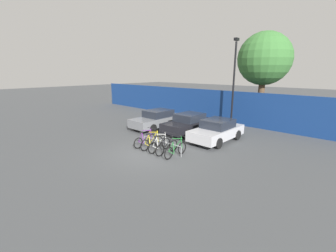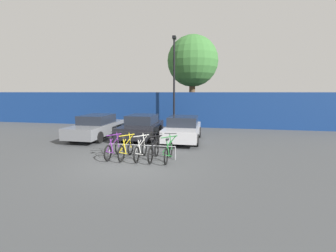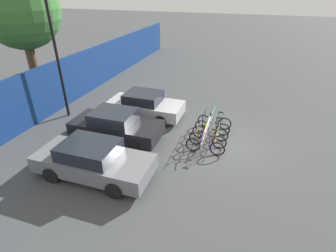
{
  "view_description": "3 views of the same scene",
  "coord_description": "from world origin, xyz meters",
  "px_view_note": "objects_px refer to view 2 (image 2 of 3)",
  "views": [
    {
      "loc": [
        8.62,
        -7.79,
        4.33
      ],
      "look_at": [
        -0.63,
        2.1,
        1.03
      ],
      "focal_mm": 24.0,
      "sensor_mm": 36.0,
      "label": 1
    },
    {
      "loc": [
        3.0,
        -8.15,
        2.76
      ],
      "look_at": [
        1.04,
        2.27,
        1.15
      ],
      "focal_mm": 24.0,
      "sensor_mm": 36.0,
      "label": 2
    },
    {
      "loc": [
        -10.45,
        -0.93,
        6.5
      ],
      "look_at": [
        -0.49,
        2.37,
        0.77
      ],
      "focal_mm": 28.0,
      "sensor_mm": 36.0,
      "label": 3
    }
  ],
  "objects_px": {
    "bicycle_green": "(169,151)",
    "lamp_post": "(174,79)",
    "bicycle_white": "(141,150)",
    "car_silver": "(183,129)",
    "car_black": "(142,127)",
    "bicycle_purple": "(113,149)",
    "bicycle_yellow": "(126,149)",
    "car_grey": "(97,127)",
    "tree_behind_hoarding": "(193,62)",
    "bicycle_black": "(154,151)",
    "bike_rack": "(141,147)"
  },
  "relations": [
    {
      "from": "bicycle_yellow",
      "to": "car_grey",
      "type": "height_order",
      "value": "car_grey"
    },
    {
      "from": "lamp_post",
      "to": "car_silver",
      "type": "bearing_deg",
      "value": -74.01
    },
    {
      "from": "bicycle_yellow",
      "to": "car_black",
      "type": "relative_size",
      "value": 0.41
    },
    {
      "from": "bike_rack",
      "to": "car_black",
      "type": "distance_m",
      "value": 4.26
    },
    {
      "from": "bicycle_purple",
      "to": "lamp_post",
      "type": "xyz_separation_m",
      "value": [
        1.32,
        7.97,
        3.35
      ]
    },
    {
      "from": "bicycle_yellow",
      "to": "lamp_post",
      "type": "xyz_separation_m",
      "value": [
        0.74,
        7.97,
        3.35
      ]
    },
    {
      "from": "car_black",
      "to": "bicycle_purple",
      "type": "bearing_deg",
      "value": -89.36
    },
    {
      "from": "bike_rack",
      "to": "car_black",
      "type": "height_order",
      "value": "car_black"
    },
    {
      "from": "tree_behind_hoarding",
      "to": "bike_rack",
      "type": "bearing_deg",
      "value": -96.63
    },
    {
      "from": "bicycle_white",
      "to": "bicycle_green",
      "type": "distance_m",
      "value": 1.18
    },
    {
      "from": "car_silver",
      "to": "bicycle_green",
      "type": "bearing_deg",
      "value": -91.75
    },
    {
      "from": "bicycle_yellow",
      "to": "car_black",
      "type": "bearing_deg",
      "value": 101.43
    },
    {
      "from": "bicycle_green",
      "to": "car_black",
      "type": "relative_size",
      "value": 0.41
    },
    {
      "from": "bicycle_white",
      "to": "bicycle_green",
      "type": "bearing_deg",
      "value": -0.11
    },
    {
      "from": "bike_rack",
      "to": "bicycle_yellow",
      "type": "xyz_separation_m",
      "value": [
        -0.62,
        -0.15,
        -0.1
      ]
    },
    {
      "from": "bicycle_yellow",
      "to": "bicycle_white",
      "type": "bearing_deg",
      "value": 3.06
    },
    {
      "from": "bicycle_black",
      "to": "car_silver",
      "type": "height_order",
      "value": "car_silver"
    },
    {
      "from": "bicycle_green",
      "to": "car_silver",
      "type": "relative_size",
      "value": 0.42
    },
    {
      "from": "car_black",
      "to": "car_silver",
      "type": "xyz_separation_m",
      "value": [
        2.55,
        -0.39,
        -0.0
      ]
    },
    {
      "from": "bicycle_yellow",
      "to": "tree_behind_hoarding",
      "type": "height_order",
      "value": "tree_behind_hoarding"
    },
    {
      "from": "bicycle_green",
      "to": "lamp_post",
      "type": "xyz_separation_m",
      "value": [
        -1.07,
        7.97,
        3.35
      ]
    },
    {
      "from": "bike_rack",
      "to": "car_grey",
      "type": "relative_size",
      "value": 0.66
    },
    {
      "from": "bicycle_purple",
      "to": "bicycle_white",
      "type": "relative_size",
      "value": 1.0
    },
    {
      "from": "bicycle_green",
      "to": "bicycle_black",
      "type": "bearing_deg",
      "value": -179.73
    },
    {
      "from": "bicycle_white",
      "to": "lamp_post",
      "type": "distance_m",
      "value": 8.65
    },
    {
      "from": "car_black",
      "to": "tree_behind_hoarding",
      "type": "distance_m",
      "value": 8.38
    },
    {
      "from": "bicycle_purple",
      "to": "car_grey",
      "type": "height_order",
      "value": "car_grey"
    },
    {
      "from": "car_silver",
      "to": "lamp_post",
      "type": "distance_m",
      "value": 5.28
    },
    {
      "from": "bicycle_black",
      "to": "tree_behind_hoarding",
      "type": "xyz_separation_m",
      "value": [
        0.66,
        10.77,
        4.91
      ]
    },
    {
      "from": "bicycle_purple",
      "to": "car_black",
      "type": "height_order",
      "value": "car_black"
    },
    {
      "from": "car_grey",
      "to": "car_black",
      "type": "height_order",
      "value": "same"
    },
    {
      "from": "bicycle_black",
      "to": "lamp_post",
      "type": "height_order",
      "value": "lamp_post"
    },
    {
      "from": "car_black",
      "to": "bicycle_green",
      "type": "bearing_deg",
      "value": -59.97
    },
    {
      "from": "bicycle_purple",
      "to": "car_black",
      "type": "xyz_separation_m",
      "value": [
        -0.05,
        4.21,
        0.31
      ]
    },
    {
      "from": "bike_rack",
      "to": "car_silver",
      "type": "distance_m",
      "value": 3.91
    },
    {
      "from": "bicycle_purple",
      "to": "bicycle_green",
      "type": "xyz_separation_m",
      "value": [
        2.39,
        0.0,
        0.0
      ]
    },
    {
      "from": "lamp_post",
      "to": "bicycle_black",
      "type": "bearing_deg",
      "value": -86.77
    },
    {
      "from": "car_silver",
      "to": "car_black",
      "type": "bearing_deg",
      "value": 171.24
    },
    {
      "from": "bicycle_green",
      "to": "lamp_post",
      "type": "distance_m",
      "value": 8.71
    },
    {
      "from": "bicycle_green",
      "to": "lamp_post",
      "type": "relative_size",
      "value": 0.25
    },
    {
      "from": "car_silver",
      "to": "lamp_post",
      "type": "bearing_deg",
      "value": 105.99
    },
    {
      "from": "bicycle_green",
      "to": "car_silver",
      "type": "distance_m",
      "value": 3.84
    },
    {
      "from": "bicycle_white",
      "to": "car_grey",
      "type": "xyz_separation_m",
      "value": [
        -3.96,
        3.72,
        0.31
      ]
    },
    {
      "from": "bicycle_purple",
      "to": "car_grey",
      "type": "distance_m",
      "value": 4.64
    },
    {
      "from": "bicycle_black",
      "to": "car_black",
      "type": "bearing_deg",
      "value": 113.71
    },
    {
      "from": "bicycle_white",
      "to": "car_silver",
      "type": "relative_size",
      "value": 0.42
    },
    {
      "from": "bicycle_purple",
      "to": "bicycle_green",
      "type": "bearing_deg",
      "value": 0.97
    },
    {
      "from": "tree_behind_hoarding",
      "to": "bicycle_green",
      "type": "bearing_deg",
      "value": -90.21
    },
    {
      "from": "bike_rack",
      "to": "car_grey",
      "type": "distance_m",
      "value": 5.33
    },
    {
      "from": "bicycle_white",
      "to": "tree_behind_hoarding",
      "type": "distance_m",
      "value": 11.9
    }
  ]
}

